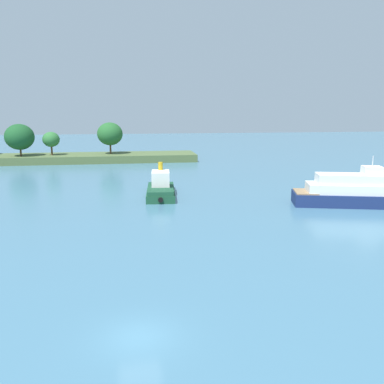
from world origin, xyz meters
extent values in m
plane|color=teal|center=(0.00, 0.00, 0.00)|extent=(400.00, 400.00, 0.00)
cube|color=#4C6038|center=(-12.96, 82.72, 0.91)|extent=(58.89, 11.51, 1.83)
cylinder|color=#513823|center=(-25.66, 80.77, 2.75)|extent=(0.44, 0.44, 1.85)
ellipsoid|color=#194C23|center=(-25.66, 80.77, 6.38)|extent=(6.77, 6.77, 6.09)
cylinder|color=#513823|center=(-18.70, 81.74, 2.94)|extent=(0.44, 0.44, 2.22)
ellipsoid|color=#2D6B33|center=(-18.70, 81.74, 5.66)|extent=(4.04, 4.04, 3.63)
cylinder|color=#513823|center=(-4.70, 82.63, 3.07)|extent=(0.44, 0.44, 2.48)
ellipsoid|color=#235B28|center=(-4.70, 82.63, 6.81)|extent=(6.26, 6.26, 5.63)
cube|color=navy|center=(29.72, 28.45, 0.84)|extent=(16.74, 8.49, 1.68)
cube|color=white|center=(29.72, 28.45, 2.33)|extent=(13.13, 6.93, 1.30)
cube|color=white|center=(30.10, 28.35, 3.63)|extent=(11.44, 5.99, 1.30)
cube|color=white|center=(31.66, 27.94, 4.83)|extent=(2.84, 2.58, 1.10)
cube|color=#937551|center=(23.48, 30.10, 1.76)|extent=(3.84, 4.67, 0.16)
cylinder|color=silver|center=(31.66, 27.94, 6.08)|extent=(0.10, 0.10, 1.40)
cube|color=#19472D|center=(4.36, 38.98, 0.52)|extent=(5.02, 12.08, 1.05)
cube|color=#19472D|center=(4.02, 34.87, 1.35)|extent=(3.91, 3.59, 0.60)
cube|color=white|center=(4.39, 39.28, 2.35)|extent=(2.97, 4.33, 2.60)
cylinder|color=gold|center=(4.51, 40.74, 4.25)|extent=(0.70, 0.70, 1.20)
cylinder|color=black|center=(3.87, 33.01, 0.63)|extent=(0.72, 0.36, 0.70)
camera|label=1|loc=(-0.28, -21.40, 12.78)|focal=38.17mm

